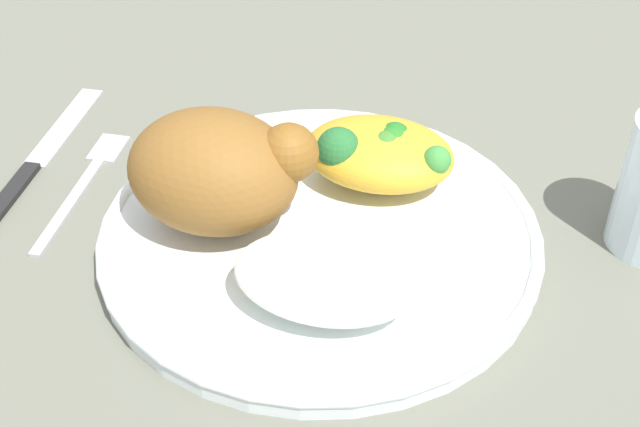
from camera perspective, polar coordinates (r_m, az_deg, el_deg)
name	(u,v)px	position (r m, az deg, el deg)	size (l,w,h in m)	color
ground_plane	(320,245)	(0.57, 0.00, -2.07)	(2.00, 2.00, 0.00)	#636557
plate	(320,235)	(0.56, 0.00, -1.41)	(0.29, 0.29, 0.02)	white
roasted_chicken	(218,170)	(0.54, -6.72, 2.87)	(0.12, 0.09, 0.08)	brown
rice_pile	(325,277)	(0.50, 0.30, -4.23)	(0.11, 0.07, 0.03)	white
mac_cheese_with_broccoli	(379,152)	(0.59, 3.88, 4.06)	(0.10, 0.08, 0.04)	gold
fork	(84,181)	(0.64, -15.27, 2.05)	(0.03, 0.14, 0.01)	#B2B2B7
knife	(32,165)	(0.67, -18.43, 3.07)	(0.03, 0.19, 0.01)	black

